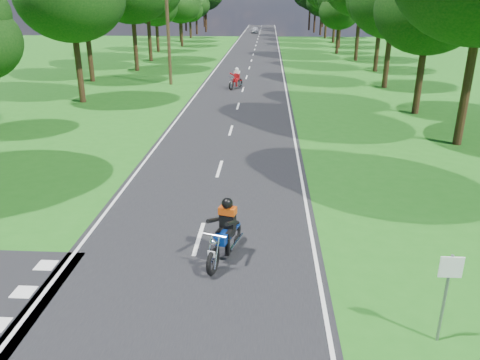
{
  "coord_description": "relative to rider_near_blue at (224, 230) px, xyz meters",
  "views": [
    {
      "loc": [
        1.92,
        -9.99,
        6.55
      ],
      "look_at": [
        1.08,
        4.0,
        1.1
      ],
      "focal_mm": 35.0,
      "sensor_mm": 36.0,
      "label": 1
    }
  ],
  "objects": [
    {
      "name": "road_markings",
      "position": [
        -0.99,
        47.16,
        -0.83
      ],
      "size": [
        7.4,
        140.0,
        0.01
      ],
      "color": "silver",
      "rests_on": "main_road"
    },
    {
      "name": "road_sign",
      "position": [
        4.65,
        -2.98,
        0.49
      ],
      "size": [
        0.45,
        0.07,
        2.0
      ],
      "color": "slate",
      "rests_on": "ground"
    },
    {
      "name": "main_road",
      "position": [
        -0.85,
        49.03,
        -0.85
      ],
      "size": [
        7.0,
        140.0,
        0.02
      ],
      "primitive_type": "cube",
      "color": "black",
      "rests_on": "ground"
    },
    {
      "name": "ground",
      "position": [
        -0.85,
        -0.97,
        -0.86
      ],
      "size": [
        160.0,
        160.0,
        0.0
      ],
      "primitive_type": "plane",
      "color": "#1C5F15",
      "rests_on": "ground"
    },
    {
      "name": "rider_near_blue",
      "position": [
        0.0,
        0.0,
        0.0
      ],
      "size": [
        1.19,
        2.11,
        1.67
      ],
      "primitive_type": null,
      "rotation": [
        0.0,
        0.0,
        -0.28
      ],
      "color": "navy",
      "rests_on": "main_road"
    },
    {
      "name": "telegraph_pole",
      "position": [
        -6.85,
        27.03,
        3.22
      ],
      "size": [
        1.2,
        0.26,
        8.0
      ],
      "color": "#382616",
      "rests_on": "ground"
    },
    {
      "name": "distant_car",
      "position": [
        -1.81,
        87.72,
        -0.22
      ],
      "size": [
        1.59,
        3.66,
        1.23
      ],
      "primitive_type": "imported",
      "rotation": [
        0.0,
        0.0,
        0.04
      ],
      "color": "silver",
      "rests_on": "main_road"
    },
    {
      "name": "rider_far_red",
      "position": [
        -1.44,
        25.42,
        -0.04
      ],
      "size": [
        1.31,
        2.0,
        1.58
      ],
      "primitive_type": null,
      "rotation": [
        0.0,
        0.0,
        -0.39
      ],
      "color": "#B20D11",
      "rests_on": "main_road"
    }
  ]
}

